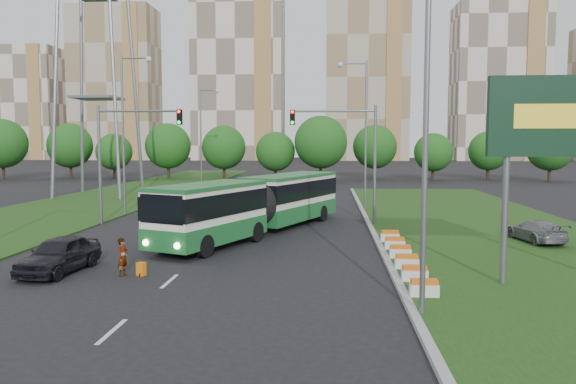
# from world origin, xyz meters

# --- Properties ---
(ground) EXTENTS (360.00, 360.00, 0.00)m
(ground) POSITION_xyz_m (0.00, 0.00, 0.00)
(ground) COLOR black
(ground) RESTS_ON ground
(grass_median) EXTENTS (14.00, 60.00, 0.15)m
(grass_median) POSITION_xyz_m (13.00, 8.00, 0.07)
(grass_median) COLOR #1D4313
(grass_median) RESTS_ON ground
(median_kerb) EXTENTS (0.30, 60.00, 0.18)m
(median_kerb) POSITION_xyz_m (6.05, 8.00, 0.09)
(median_kerb) COLOR #9C9C9C
(median_kerb) RESTS_ON ground
(left_verge) EXTENTS (12.00, 110.00, 0.10)m
(left_verge) POSITION_xyz_m (-18.00, 25.00, 0.05)
(left_verge) COLOR #1D4313
(left_verge) RESTS_ON ground
(lane_markings) EXTENTS (0.20, 100.00, 0.01)m
(lane_markings) POSITION_xyz_m (-3.00, 20.00, 0.00)
(lane_markings) COLOR silver
(lane_markings) RESTS_ON ground
(flower_planters) EXTENTS (1.10, 11.50, 0.60)m
(flower_planters) POSITION_xyz_m (6.70, -2.50, 0.45)
(flower_planters) COLOR silver
(flower_planters) RESTS_ON grass_median
(billboard) EXTENTS (6.00, 0.37, 8.00)m
(billboard) POSITION_xyz_m (12.25, -6.00, 6.16)
(billboard) COLOR slate
(billboard) RESTS_ON ground
(traffic_mast_median) EXTENTS (5.76, 0.32, 8.00)m
(traffic_mast_median) POSITION_xyz_m (4.78, 10.00, 5.35)
(traffic_mast_median) COLOR slate
(traffic_mast_median) RESTS_ON ground
(traffic_mast_left) EXTENTS (5.76, 0.32, 8.00)m
(traffic_mast_left) POSITION_xyz_m (-10.38, 9.00, 5.35)
(traffic_mast_left) COLOR slate
(traffic_mast_left) RESTS_ON ground
(street_lamps) EXTENTS (36.00, 60.00, 12.00)m
(street_lamps) POSITION_xyz_m (-3.00, 10.00, 6.00)
(street_lamps) COLOR slate
(street_lamps) RESTS_ON ground
(tree_line) EXTENTS (120.00, 8.00, 9.00)m
(tree_line) POSITION_xyz_m (10.00, 55.00, 4.50)
(tree_line) COLOR #1A5416
(tree_line) RESTS_ON ground
(apartment_tower_west) EXTENTS (26.00, 15.00, 48.00)m
(apartment_tower_west) POSITION_xyz_m (-65.00, 150.00, 24.00)
(apartment_tower_west) COLOR #B8AC94
(apartment_tower_west) RESTS_ON ground
(apartment_tower_cwest) EXTENTS (28.00, 15.00, 52.00)m
(apartment_tower_cwest) POSITION_xyz_m (-25.00, 150.00, 26.00)
(apartment_tower_cwest) COLOR silver
(apartment_tower_cwest) RESTS_ON ground
(apartment_tower_ceast) EXTENTS (25.00, 15.00, 50.00)m
(apartment_tower_ceast) POSITION_xyz_m (15.00, 150.00, 25.00)
(apartment_tower_ceast) COLOR #B8AC94
(apartment_tower_ceast) RESTS_ON ground
(apartment_tower_east) EXTENTS (27.00, 15.00, 47.00)m
(apartment_tower_east) POSITION_xyz_m (55.00, 150.00, 23.50)
(apartment_tower_east) COLOR silver
(apartment_tower_east) RESTS_ON ground
(midrise_west) EXTENTS (22.00, 14.00, 36.00)m
(midrise_west) POSITION_xyz_m (-95.00, 150.00, 18.00)
(midrise_west) COLOR silver
(midrise_west) RESTS_ON ground
(articulated_bus) EXTENTS (2.79, 17.92, 2.95)m
(articulated_bus) POSITION_xyz_m (-1.21, 5.91, 1.81)
(articulated_bus) COLOR white
(articulated_bus) RESTS_ON ground
(car_left_near) EXTENTS (2.27, 4.72, 1.56)m
(car_left_near) POSITION_xyz_m (-8.11, -4.83, 0.78)
(car_left_near) COLOR black
(car_left_near) RESTS_ON ground
(car_left_far) EXTENTS (1.38, 3.92, 1.29)m
(car_left_far) POSITION_xyz_m (-8.36, 12.98, 0.64)
(car_left_far) COLOR black
(car_left_far) RESTS_ON ground
(car_median) EXTENTS (2.37, 4.39, 1.21)m
(car_median) POSITION_xyz_m (14.62, 3.44, 0.75)
(car_median) COLOR gray
(car_median) RESTS_ON grass_median
(pedestrian) EXTENTS (0.50, 0.65, 1.59)m
(pedestrian) POSITION_xyz_m (-5.18, -5.24, 0.79)
(pedestrian) COLOR gray
(pedestrian) RESTS_ON ground
(shopping_trolley) EXTENTS (0.32, 0.34, 0.55)m
(shopping_trolley) POSITION_xyz_m (-4.44, -5.14, 0.27)
(shopping_trolley) COLOR orange
(shopping_trolley) RESTS_ON ground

